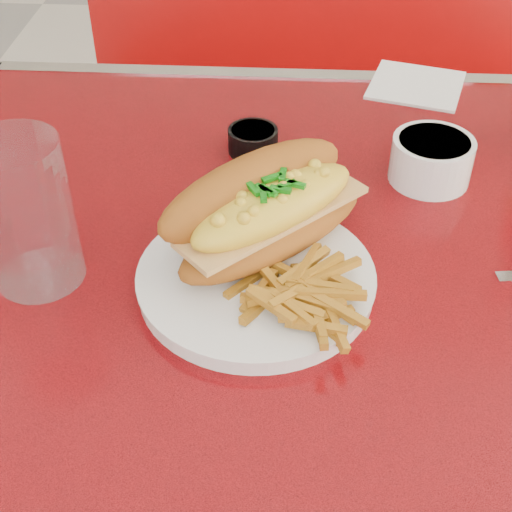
# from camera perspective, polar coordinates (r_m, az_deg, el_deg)

# --- Properties ---
(diner_table) EXTENTS (1.23, 0.83, 0.77)m
(diner_table) POSITION_cam_1_polar(r_m,az_deg,el_deg) (0.90, 10.34, -6.84)
(diner_table) COLOR red
(diner_table) RESTS_ON ground
(booth_bench_far) EXTENTS (1.20, 0.51, 0.90)m
(booth_bench_far) POSITION_cam_1_polar(r_m,az_deg,el_deg) (1.73, 6.98, 5.58)
(booth_bench_far) COLOR #A10B0A
(booth_bench_far) RESTS_ON ground
(dinner_plate) EXTENTS (0.29, 0.29, 0.02)m
(dinner_plate) POSITION_cam_1_polar(r_m,az_deg,el_deg) (0.72, 0.00, -1.85)
(dinner_plate) COLOR white
(dinner_plate) RESTS_ON diner_table
(mac_hoagie) EXTENTS (0.25, 0.24, 0.10)m
(mac_hoagie) POSITION_cam_1_polar(r_m,az_deg,el_deg) (0.72, 0.83, 3.85)
(mac_hoagie) COLOR #A2591A
(mac_hoagie) RESTS_ON dinner_plate
(fries_pile) EXTENTS (0.11, 0.10, 0.03)m
(fries_pile) POSITION_cam_1_polar(r_m,az_deg,el_deg) (0.67, 3.17, -3.11)
(fries_pile) COLOR #C28421
(fries_pile) RESTS_ON dinner_plate
(fork) EXTENTS (0.03, 0.13, 0.00)m
(fork) POSITION_cam_1_polar(r_m,az_deg,el_deg) (0.76, 2.22, 1.84)
(fork) COLOR silver
(fork) RESTS_ON dinner_plate
(gravy_ramekin) EXTENTS (0.11, 0.11, 0.05)m
(gravy_ramekin) POSITION_cam_1_polar(r_m,az_deg,el_deg) (0.89, 13.86, 7.57)
(gravy_ramekin) COLOR white
(gravy_ramekin) RESTS_ON diner_table
(sauce_cup_left) EXTENTS (0.07, 0.07, 0.03)m
(sauce_cup_left) POSITION_cam_1_polar(r_m,az_deg,el_deg) (0.92, -0.25, 9.32)
(sauce_cup_left) COLOR black
(sauce_cup_left) RESTS_ON diner_table
(water_tumbler) EXTENTS (0.10, 0.10, 0.16)m
(water_tumbler) POSITION_cam_1_polar(r_m,az_deg,el_deg) (0.72, -17.89, 3.21)
(water_tumbler) COLOR silver
(water_tumbler) RESTS_ON diner_table
(paper_napkin) EXTENTS (0.16, 0.16, 0.00)m
(paper_napkin) POSITION_cam_1_polar(r_m,az_deg,el_deg) (1.11, 12.69, 13.19)
(paper_napkin) COLOR white
(paper_napkin) RESTS_ON diner_table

